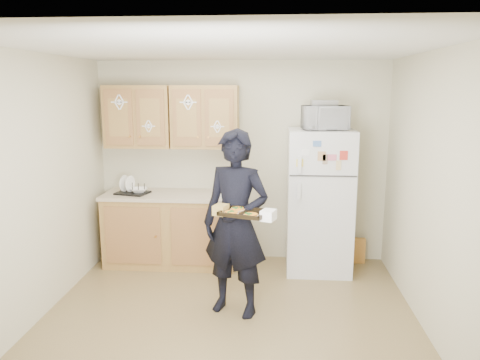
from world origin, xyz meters
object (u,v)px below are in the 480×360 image
at_px(person, 236,224).
at_px(baking_tray, 244,213).
at_px(dish_rack, 132,188).
at_px(refrigerator, 319,201).
at_px(microwave, 325,118).

distance_m(person, baking_tray, 0.35).
height_order(person, dish_rack, person).
bearing_deg(person, baking_tray, -51.51).
bearing_deg(refrigerator, dish_rack, 179.93).
bearing_deg(baking_tray, microwave, 78.95).
bearing_deg(person, dish_rack, 158.37).
height_order(baking_tray, dish_rack, baking_tray).
distance_m(refrigerator, dish_rack, 2.26).
xyz_separation_m(person, baking_tray, (0.10, -0.28, 0.18)).
height_order(refrigerator, dish_rack, refrigerator).
relative_size(microwave, dish_rack, 1.34).
bearing_deg(microwave, dish_rack, 169.10).
relative_size(person, dish_rack, 4.87).
height_order(microwave, dish_rack, microwave).
xyz_separation_m(refrigerator, dish_rack, (-2.26, 0.00, 0.12)).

